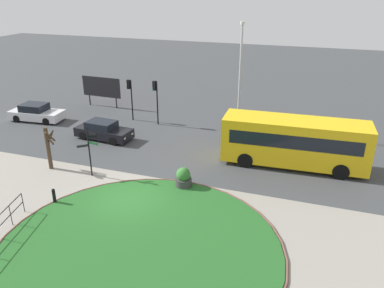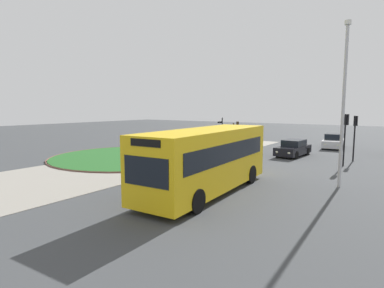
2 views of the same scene
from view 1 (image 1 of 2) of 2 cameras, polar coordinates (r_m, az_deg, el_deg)
The scene contains 15 objects.
ground at distance 21.70m, azimuth -9.48°, elevation -8.29°, with size 120.00×120.00×0.00m, color #3D3F42.
sidewalk_paving at distance 20.58m, azimuth -11.50°, elevation -10.30°, with size 32.00×8.94×0.02m, color gray.
grass_island at distance 18.09m, azimuth -7.80°, elevation -15.10°, with size 12.89×12.89×0.10m, color #235B23.
grass_kerb_ring at distance 18.08m, azimuth -7.80°, elevation -15.08°, with size 13.20×13.20×0.11m, color brown.
signpost_directional at distance 23.93m, azimuth -15.00°, elevation -0.54°, with size 1.27×0.78×3.30m.
bollard_foreground at distance 22.21m, azimuth -19.84°, elevation -7.28°, with size 0.18×0.18×0.91m.
bus_yellow at distance 25.52m, azimuth 14.99°, elevation 0.37°, with size 9.26×2.98×3.13m.
car_near_lane at distance 35.99m, azimuth -22.14°, elevation 4.31°, with size 4.75×2.30×1.48m.
car_far_lane at distance 30.10m, azimuth -13.05°, elevation 1.94°, with size 4.51×2.04×1.41m.
traffic_light_near at distance 33.39m, azimuth -9.24°, elevation 7.83°, with size 0.49×0.26×3.55m.
traffic_light_far at distance 32.01m, azimuth -5.45°, elevation 7.58°, with size 0.49×0.29×3.71m.
lamppost_tall at distance 30.25m, azimuth 7.16°, elevation 10.16°, with size 0.32×0.32×8.50m.
billboard_left at distance 37.90m, azimuth -13.30°, elevation 8.20°, with size 4.10×0.28×2.90m.
planter_near_signpost at distance 22.48m, azimuth -1.29°, elevation -5.14°, with size 0.98×0.98×1.23m.
street_tree_bare at distance 25.87m, azimuth -20.56°, elevation -0.29°, with size 0.75×0.81×2.82m.
Camera 1 is at (9.32, -16.14, 11.12)m, focal length 35.85 mm.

